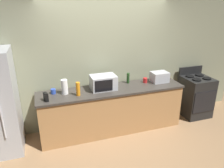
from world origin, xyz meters
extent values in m
plane|color=#93704C|center=(0.00, 0.00, 0.00)|extent=(8.00, 8.00, 0.00)
cube|color=gray|center=(0.00, 0.81, 1.35)|extent=(6.40, 0.10, 2.70)
cube|color=#B27F4C|center=(0.00, 0.40, 0.43)|extent=(2.80, 0.60, 0.86)
cube|color=#38332D|center=(0.00, 0.40, 0.88)|extent=(2.84, 0.64, 0.04)
cube|color=black|center=(2.00, 0.40, 0.45)|extent=(0.60, 0.60, 0.90)
cube|color=black|center=(2.00, 0.10, 0.45)|extent=(0.55, 0.02, 0.48)
cube|color=black|center=(2.00, 0.68, 0.99)|extent=(0.60, 0.04, 0.18)
cylinder|color=black|center=(1.87, 0.28, 0.91)|extent=(0.18, 0.18, 0.02)
cylinder|color=black|center=(2.13, 0.28, 0.91)|extent=(0.18, 0.18, 0.02)
cylinder|color=black|center=(1.87, 0.52, 0.91)|extent=(0.18, 0.18, 0.02)
cylinder|color=black|center=(2.13, 0.52, 0.91)|extent=(0.18, 0.18, 0.02)
cube|color=#B7BABF|center=(-0.16, 0.45, 1.04)|extent=(0.48, 0.34, 0.27)
cube|color=black|center=(-0.20, 0.28, 1.04)|extent=(0.34, 0.01, 0.21)
cube|color=#B7BABF|center=(1.06, 0.46, 1.01)|extent=(0.34, 0.26, 0.21)
cylinder|color=white|center=(-0.89, 0.45, 1.04)|extent=(0.12, 0.12, 0.27)
cube|color=black|center=(-1.23, 0.24, 0.98)|extent=(0.09, 0.12, 0.15)
cylinder|color=orange|center=(-0.67, 0.30, 1.03)|extent=(0.07, 0.07, 0.25)
cylinder|color=#1E3F19|center=(0.41, 0.60, 1.01)|extent=(0.06, 0.06, 0.21)
cylinder|color=red|center=(0.76, 0.51, 0.95)|extent=(0.08, 0.08, 0.10)
cylinder|color=#2D4CB2|center=(-1.09, 0.52, 0.95)|extent=(0.09, 0.09, 0.09)
camera|label=1|loc=(-1.24, -3.30, 2.50)|focal=35.16mm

